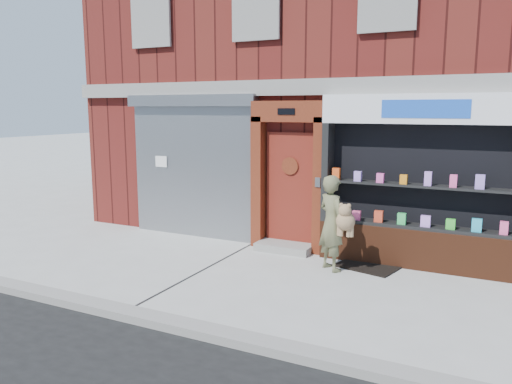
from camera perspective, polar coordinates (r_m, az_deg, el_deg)
The scene contains 8 objects.
ground at distance 8.09m, azimuth 3.45°, elevation -10.42°, with size 80.00×80.00×0.00m, color #9E9E99.
curb at distance 6.29m, azimuth -4.50°, elevation -15.89°, with size 60.00×0.30×0.12m, color gray.
building at distance 13.39m, azimuth 14.01°, elevation 14.58°, with size 12.00×8.16×8.00m.
shutter_bay at distance 10.78m, azimuth -7.24°, elevation 3.93°, with size 3.10×0.30×3.04m.
red_door_bay at distance 9.69m, azimuth 3.74°, elevation 1.81°, with size 1.52×0.58×2.90m.
pharmacy_bay at distance 9.01m, azimuth 18.43°, elevation 0.21°, with size 3.50×0.41×3.00m.
woman at distance 8.60m, azimuth 8.81°, elevation -3.48°, with size 0.80×0.67×1.65m.
doormat at distance 9.08m, azimuth 12.59°, elevation -8.30°, with size 1.01×0.71×0.03m, color black.
Camera 1 is at (2.94, -7.01, 2.76)m, focal length 35.00 mm.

